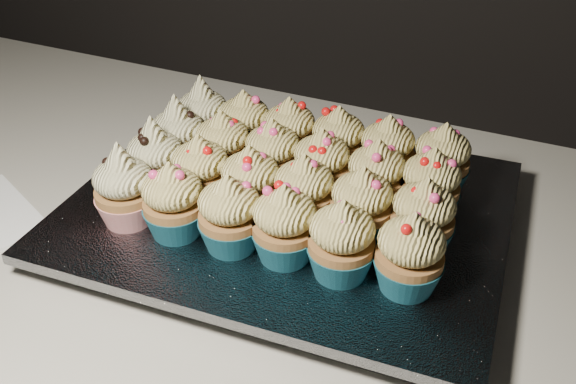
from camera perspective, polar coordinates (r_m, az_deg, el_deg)
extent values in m
cube|color=silver|center=(0.71, 16.75, -7.73)|extent=(2.44, 0.64, 0.04)
cube|color=black|center=(0.71, 0.00, -2.61)|extent=(0.45, 0.35, 0.02)
cube|color=silver|center=(0.70, 0.00, -1.49)|extent=(0.48, 0.39, 0.01)
cone|color=#B3181B|center=(0.69, -14.06, -1.44)|extent=(0.06, 0.06, 0.03)
ellipsoid|color=beige|center=(0.66, -14.51, 1.24)|extent=(0.06, 0.06, 0.04)
cone|color=beige|center=(0.65, -14.85, 3.31)|extent=(0.03, 0.03, 0.03)
cone|color=#185E71|center=(0.66, -9.96, -2.52)|extent=(0.06, 0.06, 0.03)
ellipsoid|color=#E3CC73|center=(0.64, -10.29, 0.24)|extent=(0.06, 0.06, 0.04)
cone|color=#E3CC73|center=(0.62, -10.50, 2.00)|extent=(0.03, 0.03, 0.02)
cone|color=#185E71|center=(0.63, -5.09, -3.73)|extent=(0.06, 0.06, 0.03)
ellipsoid|color=#E3CC73|center=(0.61, -5.26, -0.90)|extent=(0.06, 0.06, 0.04)
cone|color=#E3CC73|center=(0.60, -5.38, 0.91)|extent=(0.03, 0.03, 0.02)
cone|color=#185E71|center=(0.62, -0.30, -4.69)|extent=(0.06, 0.06, 0.03)
ellipsoid|color=#E3CC73|center=(0.59, -0.31, -1.83)|extent=(0.06, 0.06, 0.04)
cone|color=#E3CC73|center=(0.58, -0.32, 0.01)|extent=(0.03, 0.03, 0.02)
cone|color=#185E71|center=(0.60, 4.68, -6.13)|extent=(0.06, 0.06, 0.03)
ellipsoid|color=#E3CC73|center=(0.58, 4.85, -3.24)|extent=(0.06, 0.06, 0.04)
cone|color=#E3CC73|center=(0.56, 4.96, -1.37)|extent=(0.03, 0.03, 0.02)
cone|color=#185E71|center=(0.59, 10.54, -7.20)|extent=(0.06, 0.06, 0.03)
ellipsoid|color=#E3CC73|center=(0.57, 10.93, -4.32)|extent=(0.06, 0.06, 0.04)
cone|color=#E3CC73|center=(0.56, 11.18, -2.45)|extent=(0.03, 0.03, 0.02)
cone|color=#B3181B|center=(0.72, -11.45, 1.07)|extent=(0.06, 0.06, 0.03)
ellipsoid|color=beige|center=(0.71, -11.79, 3.66)|extent=(0.06, 0.06, 0.04)
cone|color=beige|center=(0.69, -12.06, 5.67)|extent=(0.03, 0.03, 0.03)
cone|color=#185E71|center=(0.70, -7.61, 0.12)|extent=(0.06, 0.06, 0.03)
ellipsoid|color=#E3CC73|center=(0.68, -7.85, 2.79)|extent=(0.06, 0.06, 0.04)
cone|color=#E3CC73|center=(0.67, -8.00, 4.49)|extent=(0.03, 0.03, 0.02)
cone|color=#185E71|center=(0.68, -3.30, -0.93)|extent=(0.06, 0.06, 0.03)
ellipsoid|color=#E3CC73|center=(0.65, -3.40, 1.81)|extent=(0.06, 0.06, 0.04)
cone|color=#E3CC73|center=(0.64, -3.47, 3.55)|extent=(0.03, 0.03, 0.02)
cone|color=#185E71|center=(0.66, 1.38, -1.75)|extent=(0.06, 0.06, 0.03)
ellipsoid|color=#E3CC73|center=(0.64, 1.43, 1.02)|extent=(0.06, 0.06, 0.04)
cone|color=#E3CC73|center=(0.63, 1.46, 2.79)|extent=(0.03, 0.03, 0.02)
cone|color=#185E71|center=(0.65, 6.40, -2.93)|extent=(0.06, 0.06, 0.03)
ellipsoid|color=#E3CC73|center=(0.62, 6.61, -0.14)|extent=(0.06, 0.06, 0.04)
cone|color=#E3CC73|center=(0.61, 6.75, 1.65)|extent=(0.03, 0.03, 0.02)
cone|color=#185E71|center=(0.64, 11.64, -3.94)|extent=(0.06, 0.06, 0.03)
ellipsoid|color=#E3CC73|center=(0.62, 12.04, -1.15)|extent=(0.06, 0.06, 0.04)
cone|color=#E3CC73|center=(0.60, 12.29, 0.64)|extent=(0.03, 0.03, 0.02)
cone|color=#B3181B|center=(0.77, -9.54, 3.20)|extent=(0.06, 0.06, 0.03)
ellipsoid|color=beige|center=(0.75, -9.81, 5.70)|extent=(0.06, 0.06, 0.04)
cone|color=beige|center=(0.73, -10.02, 7.63)|extent=(0.03, 0.03, 0.03)
cone|color=#185E71|center=(0.74, -5.70, 2.47)|extent=(0.06, 0.06, 0.03)
ellipsoid|color=#E3CC73|center=(0.72, -5.86, 5.04)|extent=(0.06, 0.06, 0.04)
cone|color=#E3CC73|center=(0.71, -5.97, 6.66)|extent=(0.03, 0.03, 0.02)
cone|color=#185E71|center=(0.72, -1.35, 1.70)|extent=(0.06, 0.06, 0.03)
ellipsoid|color=#E3CC73|center=(0.70, -1.39, 4.32)|extent=(0.06, 0.06, 0.04)
cone|color=#E3CC73|center=(0.69, -1.42, 5.98)|extent=(0.03, 0.03, 0.02)
cone|color=#185E71|center=(0.70, 2.92, 0.73)|extent=(0.06, 0.06, 0.03)
ellipsoid|color=#E3CC73|center=(0.68, 3.02, 3.39)|extent=(0.06, 0.06, 0.04)
cone|color=#E3CC73|center=(0.67, 3.07, 5.08)|extent=(0.03, 0.03, 0.02)
cone|color=#185E71|center=(0.69, 7.67, -0.31)|extent=(0.06, 0.06, 0.03)
ellipsoid|color=#E3CC73|center=(0.67, 7.91, 2.38)|extent=(0.06, 0.06, 0.04)
cone|color=#E3CC73|center=(0.66, 8.06, 4.09)|extent=(0.03, 0.03, 0.02)
cone|color=#185E71|center=(0.69, 12.28, -1.08)|extent=(0.06, 0.06, 0.03)
ellipsoid|color=#E3CC73|center=(0.67, 12.67, 1.60)|extent=(0.06, 0.06, 0.04)
cone|color=#E3CC73|center=(0.65, 12.91, 3.30)|extent=(0.03, 0.03, 0.02)
cone|color=#B3181B|center=(0.81, -7.43, 5.11)|extent=(0.06, 0.06, 0.03)
ellipsoid|color=beige|center=(0.79, -7.63, 7.52)|extent=(0.06, 0.06, 0.04)
cone|color=beige|center=(0.78, -7.78, 9.37)|extent=(0.03, 0.03, 0.03)
cone|color=#185E71|center=(0.79, -3.82, 4.46)|extent=(0.06, 0.06, 0.03)
ellipsoid|color=#E3CC73|center=(0.77, -3.93, 6.93)|extent=(0.06, 0.06, 0.04)
cone|color=#E3CC73|center=(0.76, -4.00, 8.49)|extent=(0.03, 0.03, 0.02)
cone|color=#185E71|center=(0.77, 0.11, 3.78)|extent=(0.06, 0.06, 0.03)
ellipsoid|color=#E3CC73|center=(0.75, 0.12, 6.30)|extent=(0.06, 0.06, 0.04)
cone|color=#E3CC73|center=(0.74, 0.12, 7.88)|extent=(0.03, 0.03, 0.02)
cone|color=#185E71|center=(0.75, 4.38, 2.90)|extent=(0.06, 0.06, 0.03)
ellipsoid|color=#E3CC73|center=(0.73, 4.51, 5.45)|extent=(0.06, 0.06, 0.04)
cone|color=#E3CC73|center=(0.72, 4.59, 7.06)|extent=(0.03, 0.03, 0.02)
cone|color=#185E71|center=(0.74, 8.63, 2.01)|extent=(0.06, 0.06, 0.03)
ellipsoid|color=#E3CC73|center=(0.72, 8.88, 4.59)|extent=(0.06, 0.06, 0.04)
cone|color=#E3CC73|center=(0.71, 9.04, 6.21)|extent=(0.03, 0.03, 0.02)
cone|color=#185E71|center=(0.73, 13.25, 1.21)|extent=(0.06, 0.06, 0.03)
ellipsoid|color=#E3CC73|center=(0.71, 13.64, 3.78)|extent=(0.06, 0.06, 0.04)
cone|color=#E3CC73|center=(0.70, 13.88, 5.40)|extent=(0.03, 0.03, 0.02)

